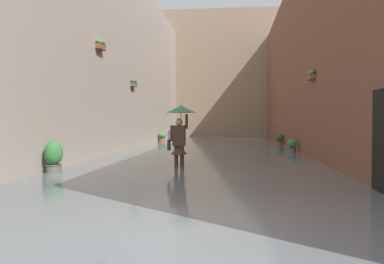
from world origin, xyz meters
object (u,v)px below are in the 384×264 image
object	(u,v)px
potted_plant_far_right	(162,137)
person_wading	(180,126)
potted_plant_near_left	(292,146)
potted_plant_near_right	(54,159)
potted_plant_far_left	(280,140)

from	to	relation	value
potted_plant_far_right	person_wading	bearing A→B (deg)	102.39
potted_plant_far_right	potted_plant_near_left	bearing A→B (deg)	130.85
person_wading	potted_plant_near_right	size ratio (longest dim) A/B	2.04
person_wading	potted_plant_near_left	bearing A→B (deg)	-124.74
potted_plant_near_left	potted_plant_far_left	xyz separation A→B (m)	(-0.03, -5.24, -0.01)
potted_plant_far_left	potted_plant_near_left	bearing A→B (deg)	89.65
potted_plant_near_left	potted_plant_far_right	size ratio (longest dim) A/B	1.00
potted_plant_far_left	potted_plant_far_right	xyz separation A→B (m)	(7.48, -3.38, 0.02)
potted_plant_near_left	potted_plant_near_right	size ratio (longest dim) A/B	0.75
person_wading	potted_plant_near_right	xyz separation A→B (m)	(3.19, 1.71, -0.85)
potted_plant_far_right	potted_plant_far_left	bearing A→B (deg)	155.73
potted_plant_far_left	potted_plant_near_right	bearing A→B (deg)	60.27
potted_plant_near_left	potted_plant_far_right	bearing A→B (deg)	-49.15
potted_plant_near_right	potted_plant_near_left	bearing A→B (deg)	-133.56
person_wading	potted_plant_far_left	xyz separation A→B (m)	(-4.25, -11.33, -0.97)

